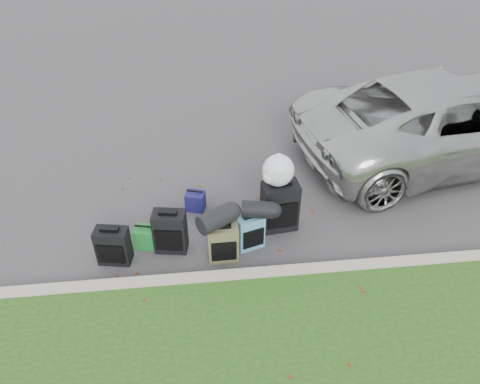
{
  "coord_description": "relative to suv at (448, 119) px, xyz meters",
  "views": [
    {
      "loc": [
        -0.66,
        -5.13,
        4.65
      ],
      "look_at": [
        -0.1,
        0.2,
        0.55
      ],
      "focal_mm": 35.0,
      "sensor_mm": 36.0,
      "label": 1
    }
  ],
  "objects": [
    {
      "name": "suitcase_small_black",
      "position": [
        -5.55,
        -2.09,
        -0.46
      ],
      "size": [
        0.47,
        0.31,
        0.55
      ],
      "primitive_type": "cube",
      "rotation": [
        0.0,
        0.0,
        -0.18
      ],
      "color": "black",
      "rests_on": "ground"
    },
    {
      "name": "tote_green",
      "position": [
        -5.16,
        -1.84,
        -0.57
      ],
      "size": [
        0.32,
        0.28,
        0.32
      ],
      "primitive_type": "cube",
      "rotation": [
        0.0,
        0.0,
        -0.22
      ],
      "color": "#1A7929",
      "rests_on": "ground"
    },
    {
      "name": "suitcase_teal",
      "position": [
        -3.7,
        -2.0,
        -0.47
      ],
      "size": [
        0.42,
        0.32,
        0.53
      ],
      "primitive_type": "cube",
      "rotation": [
        0.0,
        0.0,
        0.29
      ],
      "color": "teal",
      "rests_on": "ground"
    },
    {
      "name": "suitcase_large_black_left",
      "position": [
        -4.79,
        -1.94,
        -0.41
      ],
      "size": [
        0.48,
        0.33,
        0.64
      ],
      "primitive_type": "cube",
      "rotation": [
        0.0,
        0.0,
        -0.16
      ],
      "color": "black",
      "rests_on": "ground"
    },
    {
      "name": "curb",
      "position": [
        -3.68,
        -2.65,
        -0.66
      ],
      "size": [
        120.0,
        0.18,
        0.15
      ],
      "primitive_type": "cube",
      "color": "#9E937F",
      "rests_on": "ground"
    },
    {
      "name": "ground",
      "position": [
        -3.68,
        -1.65,
        -0.73
      ],
      "size": [
        120.0,
        120.0,
        0.0
      ],
      "primitive_type": "plane",
      "color": "#383535",
      "rests_on": "ground"
    },
    {
      "name": "duffel_right",
      "position": [
        -3.6,
        -1.99,
        -0.08
      ],
      "size": [
        0.46,
        0.31,
        0.24
      ],
      "primitive_type": "cylinder",
      "rotation": [
        0.0,
        1.57,
        -0.18
      ],
      "color": "black",
      "rests_on": "suitcase_teal"
    },
    {
      "name": "tote_navy",
      "position": [
        -4.43,
        -1.09,
        -0.58
      ],
      "size": [
        0.33,
        0.29,
        0.3
      ],
      "primitive_type": "cube",
      "rotation": [
        0.0,
        0.0,
        -0.27
      ],
      "color": "navy",
      "rests_on": "ground"
    },
    {
      "name": "duffel_left",
      "position": [
        -4.16,
        -2.18,
        -0.04
      ],
      "size": [
        0.57,
        0.49,
        0.27
      ],
      "primitive_type": "cylinder",
      "rotation": [
        0.0,
        1.57,
        0.56
      ],
      "color": "black",
      "rests_on": "suitcase_olive"
    },
    {
      "name": "suitcase_olive",
      "position": [
        -4.09,
        -2.2,
        -0.45
      ],
      "size": [
        0.41,
        0.26,
        0.56
      ],
      "primitive_type": "cube",
      "rotation": [
        0.0,
        0.0,
        0.01
      ],
      "color": "#45432B",
      "rests_on": "ground"
    },
    {
      "name": "trash_bag",
      "position": [
        -3.27,
        -1.6,
        0.26
      ],
      "size": [
        0.44,
        0.44,
        0.44
      ],
      "primitive_type": "sphere",
      "color": "white",
      "rests_on": "suitcase_large_black_right"
    },
    {
      "name": "suitcase_large_black_right",
      "position": [
        -3.22,
        -1.64,
        -0.35
      ],
      "size": [
        0.55,
        0.36,
        0.77
      ],
      "primitive_type": "cube",
      "rotation": [
        0.0,
        0.0,
        0.11
      ],
      "color": "black",
      "rests_on": "ground"
    },
    {
      "name": "suv",
      "position": [
        0.0,
        0.0,
        0.0
      ],
      "size": [
        5.63,
        3.32,
        1.47
      ],
      "primitive_type": "imported",
      "rotation": [
        0.0,
        0.0,
        1.75
      ],
      "color": "#B7B7B2",
      "rests_on": "ground"
    }
  ]
}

